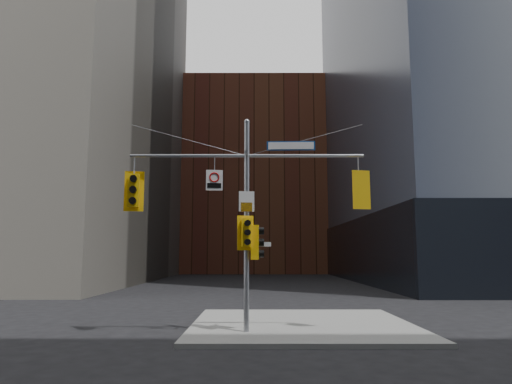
{
  "coord_description": "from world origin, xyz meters",
  "views": [
    {
      "loc": [
        0.33,
        -13.31,
        2.66
      ],
      "look_at": [
        0.32,
        2.0,
        4.75
      ],
      "focal_mm": 32.0,
      "sensor_mm": 36.0,
      "label": 1
    }
  ],
  "objects_px": {
    "street_sign_blade": "(291,146)",
    "traffic_light_pole_side": "(256,242)",
    "traffic_light_pole_front": "(246,233)",
    "regulatory_sign_arm": "(214,179)",
    "traffic_light_west_arm": "(134,190)",
    "traffic_light_east_arm": "(359,190)",
    "signal_assembly": "(247,202)"
  },
  "relations": [
    {
      "from": "traffic_light_pole_side",
      "to": "street_sign_blade",
      "type": "height_order",
      "value": "street_sign_blade"
    },
    {
      "from": "traffic_light_east_arm",
      "to": "street_sign_blade",
      "type": "relative_size",
      "value": 0.79
    },
    {
      "from": "street_sign_blade",
      "to": "signal_assembly",
      "type": "bearing_deg",
      "value": -178.14
    },
    {
      "from": "traffic_light_east_arm",
      "to": "traffic_light_pole_front",
      "type": "distance_m",
      "value": 4.09
    },
    {
      "from": "traffic_light_pole_front",
      "to": "regulatory_sign_arm",
      "type": "height_order",
      "value": "regulatory_sign_arm"
    },
    {
      "from": "street_sign_blade",
      "to": "traffic_light_pole_side",
      "type": "bearing_deg",
      "value": -178.4
    },
    {
      "from": "signal_assembly",
      "to": "traffic_light_pole_side",
      "type": "height_order",
      "value": "signal_assembly"
    },
    {
      "from": "regulatory_sign_arm",
      "to": "traffic_light_west_arm",
      "type": "bearing_deg",
      "value": 172.48
    },
    {
      "from": "traffic_light_east_arm",
      "to": "regulatory_sign_arm",
      "type": "height_order",
      "value": "regulatory_sign_arm"
    },
    {
      "from": "traffic_light_east_arm",
      "to": "traffic_light_west_arm",
      "type": "bearing_deg",
      "value": -12.81
    },
    {
      "from": "traffic_light_west_arm",
      "to": "traffic_light_pole_side",
      "type": "distance_m",
      "value": 4.53
    },
    {
      "from": "street_sign_blade",
      "to": "regulatory_sign_arm",
      "type": "distance_m",
      "value": 2.87
    },
    {
      "from": "traffic_light_east_arm",
      "to": "traffic_light_pole_side",
      "type": "bearing_deg",
      "value": -12.79
    },
    {
      "from": "signal_assembly",
      "to": "traffic_light_west_arm",
      "type": "height_order",
      "value": "signal_assembly"
    },
    {
      "from": "traffic_light_west_arm",
      "to": "traffic_light_pole_side",
      "type": "relative_size",
      "value": 1.21
    },
    {
      "from": "traffic_light_east_arm",
      "to": "signal_assembly",
      "type": "bearing_deg",
      "value": -12.7
    },
    {
      "from": "traffic_light_east_arm",
      "to": "regulatory_sign_arm",
      "type": "distance_m",
      "value": 4.93
    },
    {
      "from": "traffic_light_pole_side",
      "to": "traffic_light_pole_front",
      "type": "height_order",
      "value": "traffic_light_pole_front"
    },
    {
      "from": "traffic_light_pole_side",
      "to": "regulatory_sign_arm",
      "type": "distance_m",
      "value": 2.56
    },
    {
      "from": "street_sign_blade",
      "to": "regulatory_sign_arm",
      "type": "bearing_deg",
      "value": -177.75
    },
    {
      "from": "signal_assembly",
      "to": "street_sign_blade",
      "type": "xyz_separation_m",
      "value": [
        1.52,
        0.0,
        1.93
      ]
    },
    {
      "from": "traffic_light_west_arm",
      "to": "traffic_light_pole_front",
      "type": "distance_m",
      "value": 4.12
    },
    {
      "from": "traffic_light_pole_front",
      "to": "street_sign_blade",
      "type": "distance_m",
      "value": 3.37
    },
    {
      "from": "signal_assembly",
      "to": "traffic_light_pole_side",
      "type": "distance_m",
      "value": 1.41
    },
    {
      "from": "traffic_light_pole_front",
      "to": "street_sign_blade",
      "type": "relative_size",
      "value": 0.69
    },
    {
      "from": "traffic_light_pole_front",
      "to": "traffic_light_west_arm",
      "type": "bearing_deg",
      "value": 161.93
    },
    {
      "from": "traffic_light_pole_front",
      "to": "traffic_light_pole_side",
      "type": "bearing_deg",
      "value": 25.8
    },
    {
      "from": "street_sign_blade",
      "to": "traffic_light_pole_front",
      "type": "bearing_deg",
      "value": -168.17
    },
    {
      "from": "signal_assembly",
      "to": "traffic_light_west_arm",
      "type": "bearing_deg",
      "value": 179.8
    },
    {
      "from": "signal_assembly",
      "to": "traffic_light_pole_front",
      "type": "distance_m",
      "value": 1.09
    },
    {
      "from": "signal_assembly",
      "to": "traffic_light_pole_front",
      "type": "xyz_separation_m",
      "value": [
        -0.0,
        -0.27,
        -1.06
      ]
    },
    {
      "from": "signal_assembly",
      "to": "traffic_light_pole_front",
      "type": "bearing_deg",
      "value": -90.28
    }
  ]
}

